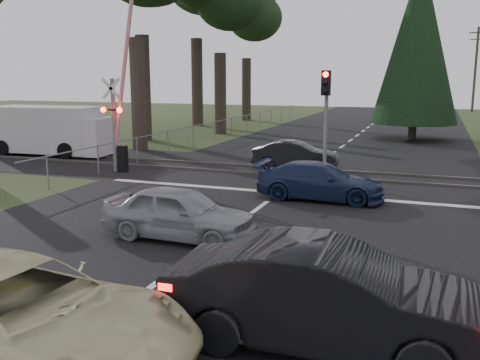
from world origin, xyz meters
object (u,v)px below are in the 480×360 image
at_px(cream_coupe, 13,317).
at_px(dark_car_far, 296,155).
at_px(traffic_signal_center, 326,106).
at_px(blue_sedan, 320,181).
at_px(dark_hatchback, 327,298).
at_px(white_van, 54,131).
at_px(silver_car, 180,213).
at_px(crossing_signal, 119,122).
at_px(utility_pole_far, 475,68).

xyz_separation_m(cream_coupe, dark_car_far, (-0.32, 16.66, -0.14)).
relative_size(traffic_signal_center, cream_coupe, 0.78).
height_order(cream_coupe, blue_sedan, cream_coupe).
bearing_deg(dark_hatchback, white_van, 46.63).
xyz_separation_m(cream_coupe, dark_hatchback, (3.87, 1.98, 0.04)).
bearing_deg(traffic_signal_center, white_van, 171.06).
bearing_deg(blue_sedan, silver_car, 156.38).
relative_size(crossing_signal, dark_hatchback, 1.48).
bearing_deg(blue_sedan, utility_pole_far, -8.55).
bearing_deg(crossing_signal, cream_coupe, -62.80).
bearing_deg(silver_car, crossing_signal, 42.71).
height_order(crossing_signal, utility_pole_far, utility_pole_far).
bearing_deg(white_van, dark_hatchback, -45.29).
height_order(silver_car, blue_sedan, silver_car).
relative_size(dark_hatchback, dark_car_far, 1.31).
xyz_separation_m(crossing_signal, blue_sedan, (8.75, -2.10, -1.47)).
bearing_deg(silver_car, traffic_signal_center, -10.54).
height_order(traffic_signal_center, white_van, traffic_signal_center).
bearing_deg(silver_car, blue_sedan, -21.55).
distance_m(crossing_signal, silver_car, 9.94).
distance_m(silver_car, dark_car_far, 10.63).
relative_size(utility_pole_far, silver_car, 2.38).
xyz_separation_m(blue_sedan, dark_car_far, (-2.14, 5.28, -0.00)).
relative_size(crossing_signal, dark_car_far, 1.94).
height_order(crossing_signal, dark_car_far, crossing_signal).
height_order(utility_pole_far, cream_coupe, utility_pole_far).
relative_size(blue_sedan, dark_car_far, 1.14).
bearing_deg(blue_sedan, traffic_signal_center, 8.95).
height_order(dark_hatchback, blue_sedan, dark_hatchback).
xyz_separation_m(utility_pole_far, dark_car_far, (-9.17, -42.04, -4.13)).
bearing_deg(blue_sedan, dark_car_far, 22.00).
distance_m(utility_pole_far, white_van, 47.43).
xyz_separation_m(crossing_signal, dark_car_far, (6.61, 3.18, -1.47)).
xyz_separation_m(traffic_signal_center, white_van, (-14.02, 2.21, -1.59)).
distance_m(crossing_signal, traffic_signal_center, 8.36).
distance_m(crossing_signal, cream_coupe, 15.22).
height_order(crossing_signal, blue_sedan, crossing_signal).
bearing_deg(utility_pole_far, dark_car_far, -102.30).
bearing_deg(dark_car_far, traffic_signal_center, -148.63).
xyz_separation_m(utility_pole_far, silver_car, (-9.35, -52.67, -4.08)).
height_order(dark_hatchback, silver_car, dark_hatchback).
relative_size(crossing_signal, silver_car, 1.85).
relative_size(traffic_signal_center, dark_hatchback, 0.87).
bearing_deg(dark_hatchback, blue_sedan, 10.35).
height_order(silver_car, dark_car_far, silver_car).
bearing_deg(crossing_signal, silver_car, -49.26).
bearing_deg(dark_hatchback, crossing_signal, 41.25).
height_order(blue_sedan, dark_car_far, blue_sedan).
distance_m(dark_hatchback, blue_sedan, 9.63).
bearing_deg(traffic_signal_center, dark_hatchback, -78.49).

